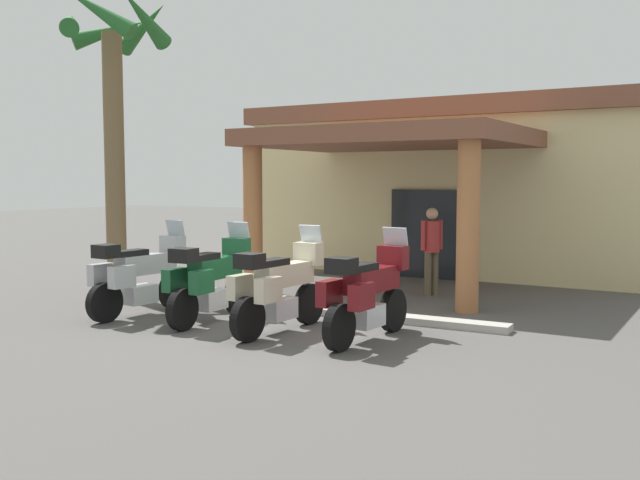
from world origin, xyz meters
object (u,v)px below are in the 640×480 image
object	(u,v)px
motel_building	(472,186)
motorcycle_green	(210,280)
motorcycle_cream	(279,287)
palm_tree_roadside	(114,87)
motorcycle_silver	(140,275)
motorcycle_maroon	(367,293)
pedestrian	(432,244)

from	to	relation	value
motel_building	motorcycle_green	xyz separation A→B (m)	(-1.43, -9.84, -1.47)
motorcycle_cream	palm_tree_roadside	distance (m)	6.02
motorcycle_silver	motorcycle_maroon	bearing A→B (deg)	-82.93
motorcycle_maroon	pedestrian	distance (m)	4.43
motorcycle_green	motorcycle_cream	world-z (taller)	same
pedestrian	motorcycle_green	bearing A→B (deg)	94.21
motorcycle_cream	palm_tree_roadside	bearing A→B (deg)	78.05
motorcycle_cream	pedestrian	distance (m)	4.58
motel_building	palm_tree_roadside	xyz separation A→B (m)	(-4.72, -8.53, 1.98)
motel_building	motorcycle_silver	size ratio (longest dim) A/B	5.08
palm_tree_roadside	motorcycle_cream	bearing A→B (deg)	-17.41
motorcycle_cream	pedestrian	world-z (taller)	pedestrian
motorcycle_silver	palm_tree_roadside	distance (m)	4.18
motel_building	pedestrian	xyz separation A→B (m)	(0.83, -5.51, -1.13)
motel_building	pedestrian	distance (m)	5.69
motorcycle_maroon	motorcycle_green	bearing A→B (deg)	94.41
pedestrian	palm_tree_roadside	xyz separation A→B (m)	(-5.55, -3.01, 3.12)
motorcycle_silver	motel_building	bearing A→B (deg)	-9.77
motorcycle_maroon	pedestrian	size ratio (longest dim) A/B	1.25
motorcycle_silver	motorcycle_maroon	size ratio (longest dim) A/B	1.00
motorcycle_maroon	pedestrian	bearing A→B (deg)	12.93
motorcycle_silver	pedestrian	distance (m)	5.77
motel_building	motorcycle_silver	bearing A→B (deg)	-103.22
motorcycle_silver	motorcycle_maroon	distance (m)	4.26
motel_building	pedestrian	bearing A→B (deg)	-78.68
motel_building	motorcycle_cream	bearing A→B (deg)	-87.31
motel_building	motorcycle_maroon	world-z (taller)	motel_building
motel_building	palm_tree_roadside	world-z (taller)	palm_tree_roadside
palm_tree_roadside	pedestrian	bearing A→B (deg)	28.48
motorcycle_green	motorcycle_cream	xyz separation A→B (m)	(1.42, -0.17, 0.00)
motorcycle_silver	palm_tree_roadside	world-z (taller)	palm_tree_roadside
motorcycle_cream	motel_building	bearing A→B (deg)	5.38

